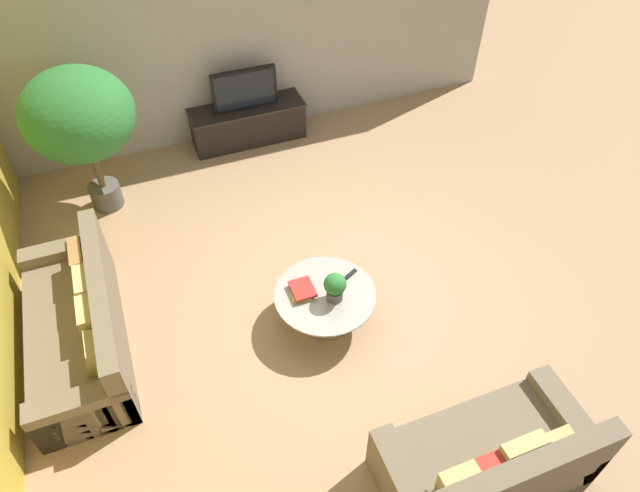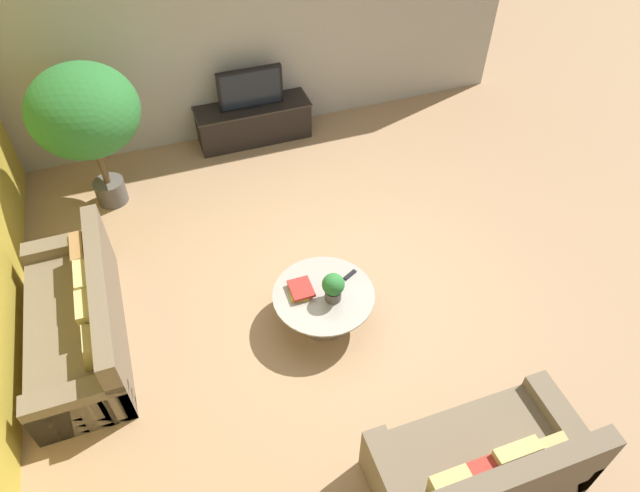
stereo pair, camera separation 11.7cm
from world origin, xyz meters
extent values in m
plane|color=#9E7A56|center=(0.00, 0.00, 0.00)|extent=(24.00, 24.00, 0.00)
cube|color=#A39E93|center=(0.00, 3.26, 1.50)|extent=(7.40, 0.12, 3.00)
cube|color=black|center=(-0.12, 2.94, 0.26)|extent=(1.54, 0.48, 0.53)
cube|color=#2D2823|center=(-0.12, 2.94, 0.52)|extent=(1.57, 0.50, 0.02)
cube|color=black|center=(-0.12, 2.94, 0.80)|extent=(0.87, 0.08, 0.54)
cube|color=black|center=(-0.12, 2.90, 0.80)|extent=(0.80, 0.00, 0.49)
cube|color=black|center=(-0.12, 2.94, 0.54)|extent=(0.26, 0.13, 0.02)
cylinder|color=#756656|center=(-0.28, -0.39, 0.01)|extent=(0.55, 0.55, 0.02)
cylinder|color=#756656|center=(-0.28, -0.39, 0.19)|extent=(0.10, 0.10, 0.39)
cylinder|color=gray|center=(-0.28, -0.39, 0.39)|extent=(1.01, 1.01, 0.02)
cube|color=brown|center=(-2.63, 0.15, 0.21)|extent=(0.84, 2.06, 0.42)
cube|color=brown|center=(-2.29, 0.15, 0.63)|extent=(0.16, 2.06, 0.42)
cube|color=brown|center=(-2.63, 1.08, 0.27)|extent=(0.84, 0.20, 0.54)
cube|color=brown|center=(-2.63, -0.78, 0.27)|extent=(0.84, 0.20, 0.54)
cube|color=olive|center=(-2.45, 0.70, 0.60)|extent=(0.13, 0.40, 0.36)
cube|color=tan|center=(-2.45, 0.33, 0.60)|extent=(0.15, 0.39, 0.36)
cube|color=tan|center=(-2.45, -0.03, 0.58)|extent=(0.12, 0.36, 0.33)
cube|color=tan|center=(-2.45, -0.40, 0.56)|extent=(0.17, 0.30, 0.29)
cube|color=brown|center=(0.34, -2.33, 0.21)|extent=(1.68, 0.84, 0.42)
cube|color=brown|center=(0.34, -2.67, 0.63)|extent=(1.68, 0.16, 0.42)
cube|color=brown|center=(1.08, -2.33, 0.27)|extent=(0.20, 0.84, 0.54)
cube|color=tan|center=(0.75, -2.51, 0.55)|extent=(0.30, 0.15, 0.28)
cube|color=tan|center=(0.48, -2.51, 0.58)|extent=(0.36, 0.14, 0.33)
cube|color=#B23328|center=(0.21, -2.51, 0.55)|extent=(0.29, 0.14, 0.27)
cube|color=tan|center=(-0.07, -2.51, 0.55)|extent=(0.30, 0.14, 0.28)
cylinder|color=#514C47|center=(-2.14, 2.23, 0.15)|extent=(0.37, 0.37, 0.30)
cylinder|color=brown|center=(-2.14, 2.23, 0.55)|extent=(0.08, 0.08, 0.49)
ellipsoid|color=#286B2D|center=(-2.14, 2.23, 1.30)|extent=(1.22, 1.22, 1.01)
cylinder|color=#514C47|center=(-0.21, -0.48, 0.46)|extent=(0.16, 0.16, 0.12)
sphere|color=#286B2D|center=(-0.21, -0.48, 0.61)|extent=(0.22, 0.22, 0.22)
cube|color=gold|center=(-0.50, -0.29, 0.42)|extent=(0.22, 0.27, 0.04)
cube|color=#A32823|center=(-0.47, -0.30, 0.45)|extent=(0.22, 0.27, 0.03)
cube|color=black|center=(0.06, -0.25, 0.41)|extent=(0.16, 0.11, 0.02)
camera|label=1|loc=(-1.60, -3.70, 4.73)|focal=32.00mm
camera|label=2|loc=(-1.49, -3.74, 4.73)|focal=32.00mm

